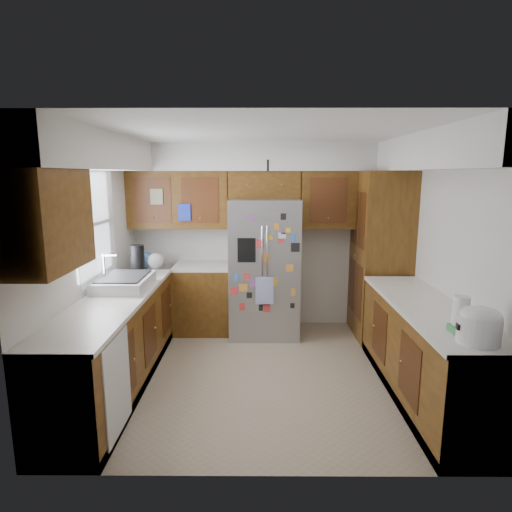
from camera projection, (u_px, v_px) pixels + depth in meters
The scene contains 12 objects.
floor at pixel (265, 373), 4.61m from camera, with size 3.60×3.60×0.00m, color tan.
room_shell at pixel (256, 201), 4.62m from camera, with size 3.64×3.24×2.52m.
left_counter_run at pixel (138, 334), 4.56m from camera, with size 1.36×3.20×0.92m.
right_counter_run at pixel (424, 355), 4.05m from camera, with size 0.63×2.25×0.92m.
pantry at pixel (380, 256), 5.53m from camera, with size 0.60×0.90×2.15m, color #472B0D.
fridge at pixel (264, 268), 5.62m from camera, with size 0.90×0.79×1.80m.
bridge_cabinet at pixel (264, 185), 5.64m from camera, with size 0.96×0.34×0.35m, color #472B0D.
fridge_top_items at pixel (257, 162), 5.52m from camera, with size 0.50×0.29×0.25m.
sink_assembly at pixel (124, 282), 4.52m from camera, with size 0.52×0.70×0.37m.
left_counter_clutter at pixel (145, 262), 5.26m from camera, with size 0.38×0.90×0.38m.
rice_cooker at pixel (479, 324), 3.04m from camera, with size 0.31×0.30×0.27m.
paper_towel at pixel (461, 314), 3.27m from camera, with size 0.12×0.12×0.28m, color white.
Camera 1 is at (-0.08, -4.29, 2.11)m, focal length 30.00 mm.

